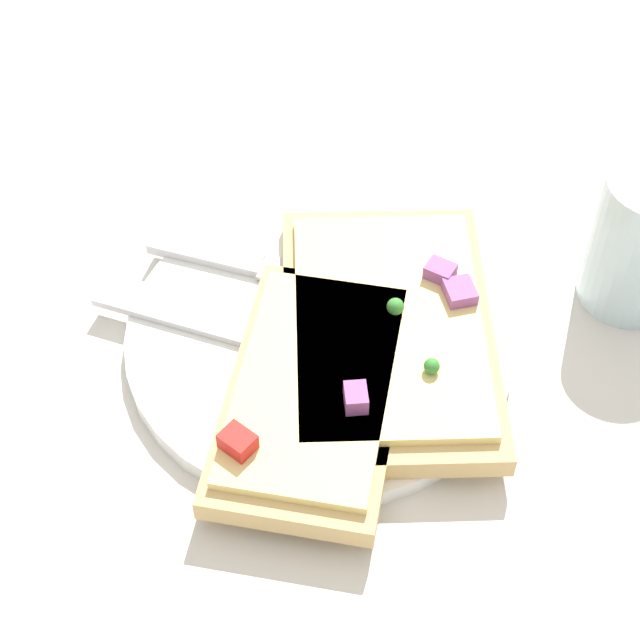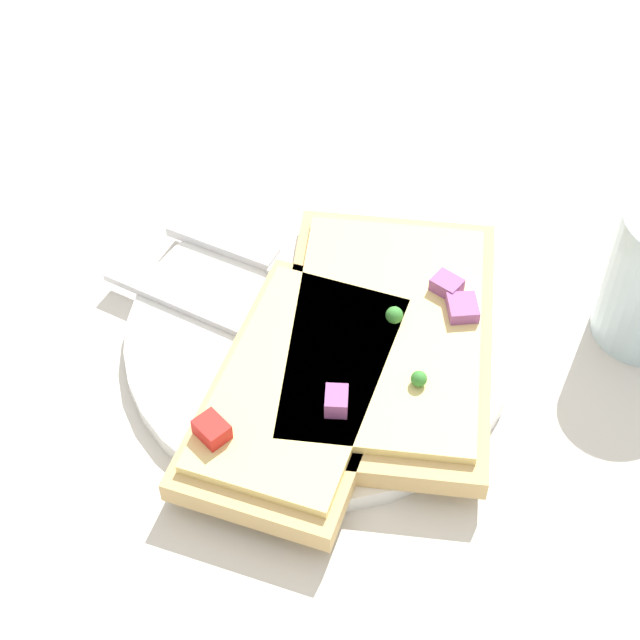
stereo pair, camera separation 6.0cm
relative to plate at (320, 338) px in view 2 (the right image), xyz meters
name	(u,v)px [view 2 (the right image)]	position (x,y,z in m)	size (l,w,h in m)	color
ground_plane	(320,344)	(0.00, 0.00, -0.01)	(4.00, 4.00, 0.00)	beige
plate	(320,338)	(0.00, 0.00, 0.00)	(0.23, 0.23, 0.01)	white
fork	(285,345)	(0.00, -0.02, 0.01)	(0.20, 0.13, 0.01)	silver
knife	(286,265)	(-0.05, 0.01, 0.01)	(0.17, 0.12, 0.01)	silver
pizza_slice_main	(387,338)	(0.03, 0.03, 0.02)	(0.22, 0.21, 0.03)	tan
pizza_slice_corner	(300,390)	(0.04, -0.03, 0.02)	(0.18, 0.19, 0.03)	tan
crumb_scatter	(298,313)	(-0.02, -0.01, 0.01)	(0.04, 0.07, 0.01)	tan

